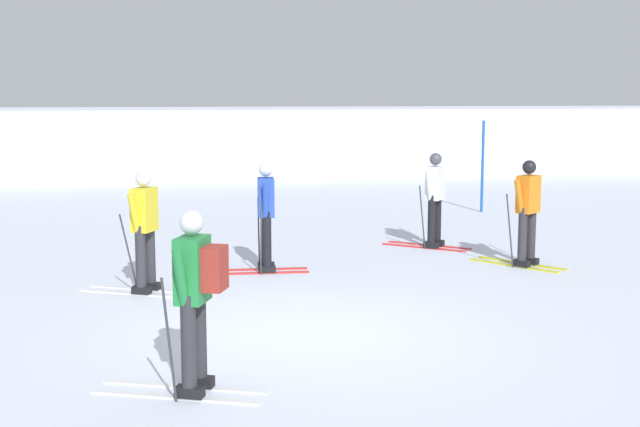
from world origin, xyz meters
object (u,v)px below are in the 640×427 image
at_px(skier_white, 434,197).
at_px(skier_green, 195,293).
at_px(trail_marker_pole, 483,166).
at_px(skier_yellow, 144,228).
at_px(skier_blue, 265,213).
at_px(skier_orange, 527,210).

height_order(skier_white, skier_green, same).
distance_m(skier_green, trail_marker_pole, 13.16).
bearing_deg(skier_green, skier_white, 55.91).
bearing_deg(skier_yellow, skier_blue, 30.62).
height_order(skier_white, skier_blue, same).
bearing_deg(skier_yellow, trail_marker_pole, 41.57).
bearing_deg(skier_orange, skier_blue, 174.63).
bearing_deg(trail_marker_pole, skier_yellow, -138.43).
height_order(skier_orange, trail_marker_pole, trail_marker_pole).
relative_size(skier_yellow, skier_blue, 1.00).
bearing_deg(skier_orange, skier_green, -138.34).
bearing_deg(skier_blue, skier_yellow, -149.38).
xyz_separation_m(skier_yellow, trail_marker_pole, (7.70, 6.82, 0.16)).
bearing_deg(skier_blue, trail_marker_pole, 44.38).
relative_size(skier_yellow, trail_marker_pole, 0.80).
bearing_deg(trail_marker_pole, skier_blue, -135.62).
height_order(skier_orange, skier_green, same).
distance_m(skier_white, skier_green, 8.16).
relative_size(skier_white, skier_green, 1.00).
xyz_separation_m(skier_orange, skier_green, (-5.48, -4.88, 0.04)).
bearing_deg(skier_yellow, skier_white, 26.92).
distance_m(skier_yellow, skier_blue, 2.12).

